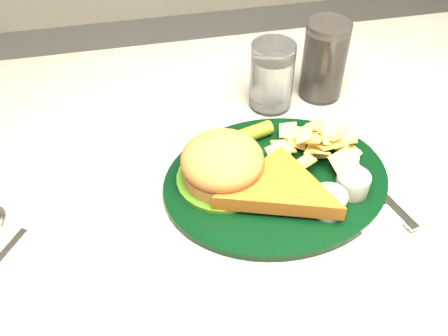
% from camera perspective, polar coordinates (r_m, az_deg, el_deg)
% --- Properties ---
extents(table, '(1.20, 0.80, 0.75)m').
position_cam_1_polar(table, '(0.95, 1.05, -18.61)').
color(table, gray).
rests_on(table, ground).
extents(dinner_plate, '(0.32, 0.28, 0.07)m').
position_cam_1_polar(dinner_plate, '(0.64, 6.18, 0.41)').
color(dinner_plate, black).
rests_on(dinner_plate, table).
extents(water_glass, '(0.08, 0.08, 0.10)m').
position_cam_1_polar(water_glass, '(0.76, 5.50, 10.42)').
color(water_glass, white).
rests_on(water_glass, table).
extents(cola_glass, '(0.09, 0.09, 0.12)m').
position_cam_1_polar(cola_glass, '(0.79, 11.36, 11.97)').
color(cola_glass, black).
rests_on(cola_glass, table).
extents(fork_napkin, '(0.17, 0.20, 0.01)m').
position_cam_1_polar(fork_napkin, '(0.67, 16.98, -2.07)').
color(fork_napkin, white).
rests_on(fork_napkin, table).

